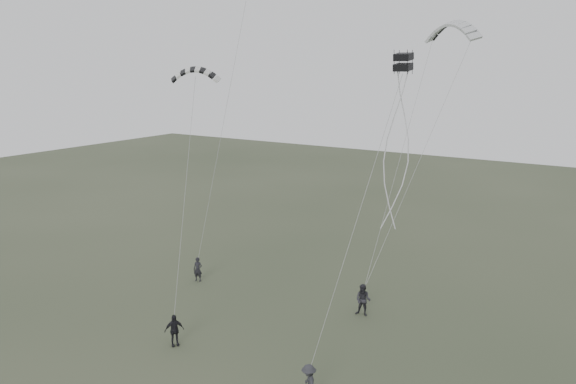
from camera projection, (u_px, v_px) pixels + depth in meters
The scene contains 8 objects.
ground at pixel (215, 345), 30.01m from camera, with size 140.00×140.00×0.00m, color #37412C.
flyer_left at pixel (198, 269), 38.70m from camera, with size 0.62×0.41×1.70m, color black.
flyer_right at pixel (363, 300), 33.32m from camera, with size 0.94×0.74×1.94m, color #25242A.
flyer_center at pixel (174, 330), 29.73m from camera, with size 1.03×0.43×1.75m, color black.
flyer_far at pixel (309, 384), 24.69m from camera, with size 1.16×0.67×1.79m, color #29292E.
kite_pale_large at pixel (452, 23), 35.58m from camera, with size 4.01×0.90×1.64m, color #B5B8BA, non-canonical shape.
kite_striped at pixel (195, 69), 34.71m from camera, with size 2.97×0.74×1.17m, color black, non-canonical shape.
kite_box at pixel (403, 62), 24.60m from camera, with size 0.71×0.71×0.74m, color black, non-canonical shape.
Camera 1 is at (17.99, -21.14, 14.56)m, focal length 35.00 mm.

